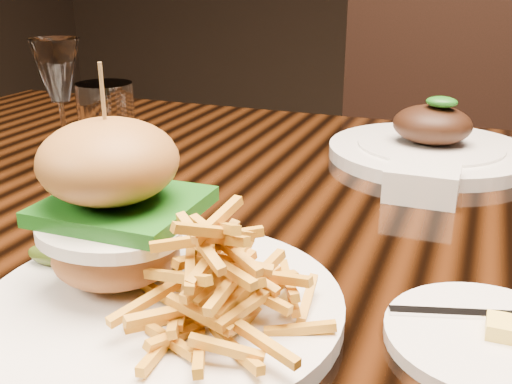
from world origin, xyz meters
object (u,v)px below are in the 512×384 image
(burger_plate, at_px, (158,254))
(far_dish, at_px, (430,147))
(chair_far, at_px, (417,164))
(dining_table, at_px, (328,271))
(wine_glass, at_px, (58,75))

(burger_plate, height_order, far_dish, burger_plate)
(burger_plate, distance_m, chair_far, 1.18)
(dining_table, relative_size, burger_plate, 5.77)
(wine_glass, distance_m, far_dish, 0.51)
(dining_table, xyz_separation_m, wine_glass, (-0.36, 0.02, 0.20))
(dining_table, distance_m, wine_glass, 0.42)
(burger_plate, bearing_deg, wine_glass, 149.25)
(chair_far, bearing_deg, far_dish, -79.85)
(burger_plate, height_order, wine_glass, burger_plate)
(burger_plate, bearing_deg, dining_table, 86.94)
(wine_glass, xyz_separation_m, chair_far, (0.37, 0.87, -0.34))
(dining_table, height_order, wine_glass, wine_glass)
(dining_table, xyz_separation_m, chair_far, (0.00, 0.89, -0.13))
(dining_table, xyz_separation_m, burger_plate, (-0.07, -0.26, 0.13))
(burger_plate, bearing_deg, chair_far, 98.15)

